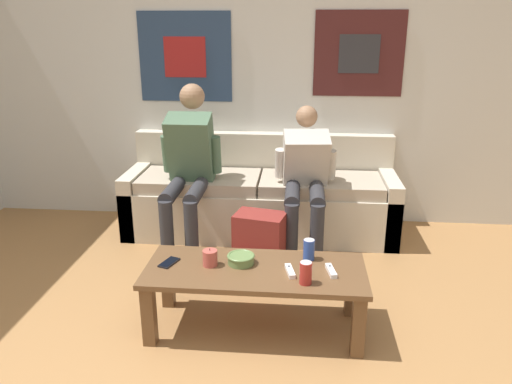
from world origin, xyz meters
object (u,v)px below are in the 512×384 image
(backpack, at_px, (259,246))
(drink_can_blue, at_px, (309,250))
(couch, at_px, (261,199))
(game_controller_near_right, at_px, (290,271))
(person_seated_adult, at_px, (188,163))
(ceramic_bowl, at_px, (241,259))
(cell_phone, at_px, (169,262))
(pillar_candle, at_px, (210,258))
(drink_can_red, at_px, (306,273))
(coffee_table, at_px, (255,279))
(person_seated_teen, at_px, (305,177))
(game_controller_near_left, at_px, (331,271))

(backpack, xyz_separation_m, drink_can_blue, (0.33, -0.52, 0.23))
(backpack, bearing_deg, couch, 94.13)
(backpack, bearing_deg, game_controller_near_right, -71.96)
(person_seated_adult, relative_size, ceramic_bowl, 7.89)
(couch, relative_size, ceramic_bowl, 13.99)
(cell_phone, bearing_deg, pillar_candle, -0.49)
(drink_can_blue, distance_m, drink_can_red, 0.29)
(coffee_table, xyz_separation_m, drink_can_blue, (0.30, 0.14, 0.13))
(pillar_candle, relative_size, game_controller_near_right, 0.71)
(couch, distance_m, person_seated_teen, 0.60)
(game_controller_near_left, relative_size, game_controller_near_right, 1.00)
(game_controller_near_left, bearing_deg, ceramic_bowl, 172.61)
(pillar_candle, height_order, game_controller_near_left, pillar_candle)
(couch, relative_size, cell_phone, 14.79)
(game_controller_near_right, bearing_deg, coffee_table, 168.72)
(coffee_table, relative_size, cell_phone, 8.25)
(couch, height_order, drink_can_red, couch)
(coffee_table, distance_m, ceramic_bowl, 0.14)
(drink_can_red, height_order, game_controller_near_left, drink_can_red)
(drink_can_blue, bearing_deg, coffee_table, -154.74)
(game_controller_near_left, bearing_deg, person_seated_teen, 97.53)
(game_controller_near_left, xyz_separation_m, cell_phone, (-0.92, 0.03, -0.01))
(couch, distance_m, coffee_table, 1.45)
(backpack, distance_m, drink_can_blue, 0.66)
(cell_phone, bearing_deg, couch, 74.11)
(game_controller_near_right, bearing_deg, couch, 100.81)
(person_seated_adult, xyz_separation_m, game_controller_near_right, (0.81, -1.15, -0.28))
(coffee_table, height_order, cell_phone, cell_phone)
(coffee_table, relative_size, game_controller_near_left, 8.39)
(coffee_table, relative_size, person_seated_teen, 1.13)
(ceramic_bowl, xyz_separation_m, game_controller_near_left, (0.51, -0.07, -0.02))
(person_seated_adult, bearing_deg, pillar_candle, -72.00)
(backpack, height_order, game_controller_near_right, backpack)
(ceramic_bowl, xyz_separation_m, drink_can_red, (0.37, -0.20, 0.03))
(couch, bearing_deg, backpack, -85.87)
(drink_can_blue, bearing_deg, drink_can_red, -93.85)
(drink_can_blue, xyz_separation_m, game_controller_near_left, (0.12, -0.16, -0.05))
(backpack, xyz_separation_m, ceramic_bowl, (-0.06, -0.61, 0.20))
(coffee_table, relative_size, backpack, 2.73)
(person_seated_adult, distance_m, backpack, 0.87)
(couch, xyz_separation_m, game_controller_near_left, (0.51, -1.47, 0.11))
(drink_can_red, bearing_deg, drink_can_blue, 86.15)
(backpack, height_order, cell_phone, backpack)
(person_seated_teen, bearing_deg, pillar_candle, -116.47)
(ceramic_bowl, distance_m, game_controller_near_left, 0.51)
(coffee_table, bearing_deg, cell_phone, 178.16)
(person_seated_adult, distance_m, game_controller_near_right, 1.44)
(person_seated_adult, relative_size, game_controller_near_left, 8.47)
(game_controller_near_left, distance_m, game_controller_near_right, 0.23)
(couch, relative_size, drink_can_blue, 17.92)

